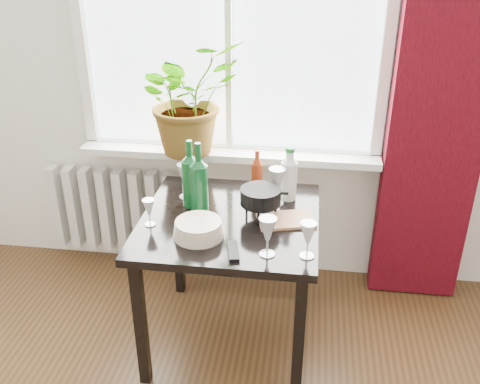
# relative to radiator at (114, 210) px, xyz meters

# --- Properties ---
(window) EXTENTS (1.72, 0.08, 1.62)m
(window) POSITION_rel_radiator_xyz_m (0.75, 0.04, 1.22)
(window) COLOR white
(window) RESTS_ON ground
(windowsill) EXTENTS (1.72, 0.20, 0.04)m
(windowsill) POSITION_rel_radiator_xyz_m (0.75, -0.03, 0.44)
(windowsill) COLOR silver
(windowsill) RESTS_ON ground
(curtain) EXTENTS (0.50, 0.12, 2.56)m
(curtain) POSITION_rel_radiator_xyz_m (1.87, -0.06, 0.92)
(curtain) COLOR #36040C
(curtain) RESTS_ON ground
(radiator) EXTENTS (0.80, 0.10, 0.55)m
(radiator) POSITION_rel_radiator_xyz_m (0.00, 0.00, 0.00)
(radiator) COLOR silver
(radiator) RESTS_ON ground
(table) EXTENTS (0.85, 0.85, 0.74)m
(table) POSITION_rel_radiator_xyz_m (0.85, -0.63, 0.27)
(table) COLOR black
(table) RESTS_ON ground
(potted_plant) EXTENTS (0.74, 0.74, 0.63)m
(potted_plant) POSITION_rel_radiator_xyz_m (0.54, -0.08, 0.78)
(potted_plant) COLOR #237D21
(potted_plant) RESTS_ON windowsill
(wine_bottle_left) EXTENTS (0.11, 0.11, 0.35)m
(wine_bottle_left) POSITION_rel_radiator_xyz_m (0.64, -0.53, 0.54)
(wine_bottle_left) COLOR #0D481C
(wine_bottle_left) RESTS_ON table
(wine_bottle_right) EXTENTS (0.11, 0.11, 0.37)m
(wine_bottle_right) POSITION_rel_radiator_xyz_m (0.70, -0.59, 0.54)
(wine_bottle_right) COLOR #0C411B
(wine_bottle_right) RESTS_ON table
(bottle_amber) EXTENTS (0.07, 0.07, 0.24)m
(bottle_amber) POSITION_rel_radiator_xyz_m (0.95, -0.33, 0.48)
(bottle_amber) COLOR maroon
(bottle_amber) RESTS_ON table
(cleaning_bottle) EXTENTS (0.08, 0.08, 0.29)m
(cleaning_bottle) POSITION_rel_radiator_xyz_m (1.12, -0.39, 0.50)
(cleaning_bottle) COLOR silver
(cleaning_bottle) RESTS_ON table
(wineglass_front_right) EXTENTS (0.10, 0.10, 0.18)m
(wineglass_front_right) POSITION_rel_radiator_xyz_m (1.06, -0.93, 0.45)
(wineglass_front_right) COLOR #B4BCC2
(wineglass_front_right) RESTS_ON table
(wineglass_far_right) EXTENTS (0.08, 0.08, 0.17)m
(wineglass_far_right) POSITION_rel_radiator_xyz_m (1.23, -0.92, 0.44)
(wineglass_far_right) COLOR silver
(wineglass_far_right) RESTS_ON table
(wineglass_back_center) EXTENTS (0.11, 0.11, 0.20)m
(wineglass_back_center) POSITION_rel_radiator_xyz_m (1.06, -0.46, 0.46)
(wineglass_back_center) COLOR #B3B7C1
(wineglass_back_center) RESTS_ON table
(wineglass_back_left) EXTENTS (0.08, 0.08, 0.19)m
(wineglass_back_left) POSITION_rel_radiator_xyz_m (0.59, -0.45, 0.45)
(wineglass_back_left) COLOR silver
(wineglass_back_left) RESTS_ON table
(wineglass_front_left) EXTENTS (0.06, 0.06, 0.14)m
(wineglass_front_left) POSITION_rel_radiator_xyz_m (0.49, -0.75, 0.43)
(wineglass_front_left) COLOR silver
(wineglass_front_left) RESTS_ON table
(plate_stack) EXTENTS (0.29, 0.29, 0.07)m
(plate_stack) POSITION_rel_radiator_xyz_m (0.74, -0.82, 0.40)
(plate_stack) COLOR beige
(plate_stack) RESTS_ON table
(fondue_pot) EXTENTS (0.26, 0.24, 0.15)m
(fondue_pot) POSITION_rel_radiator_xyz_m (0.99, -0.60, 0.44)
(fondue_pot) COLOR black
(fondue_pot) RESTS_ON table
(tv_remote) EXTENTS (0.08, 0.16, 0.02)m
(tv_remote) POSITION_rel_radiator_xyz_m (0.91, -0.93, 0.37)
(tv_remote) COLOR black
(tv_remote) RESTS_ON table
(cutting_board) EXTENTS (0.30, 0.23, 0.01)m
(cutting_board) POSITION_rel_radiator_xyz_m (1.12, -0.63, 0.37)
(cutting_board) COLOR #AD744E
(cutting_board) RESTS_ON table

